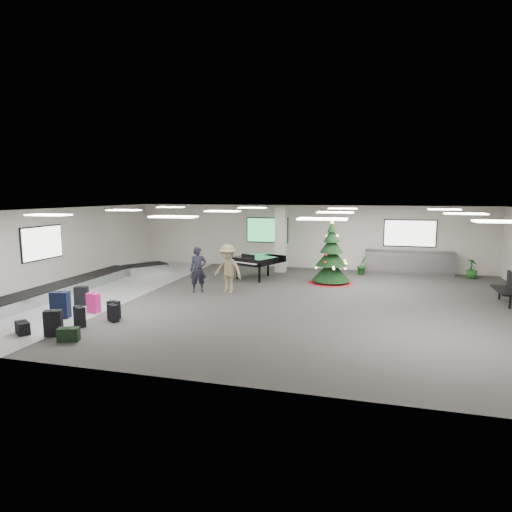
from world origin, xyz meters
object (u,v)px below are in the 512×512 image
(service_counter, at_px, (409,262))
(traveler_b, at_px, (228,269))
(bench, at_px, (509,287))
(potted_plant_right, at_px, (472,268))
(pink_suitcase, at_px, (93,303))
(traveler_a, at_px, (198,270))
(potted_plant_left, at_px, (362,265))
(christmas_tree, at_px, (331,261))
(grand_piano, at_px, (258,260))
(baggage_carousel, at_px, (85,283))

(service_counter, relative_size, traveler_b, 2.17)
(bench, xyz_separation_m, potted_plant_right, (-0.19, 4.66, -0.15))
(service_counter, height_order, pink_suitcase, service_counter)
(traveler_a, xyz_separation_m, potted_plant_left, (6.03, 5.30, -0.42))
(christmas_tree, bearing_deg, bench, -18.29)
(bench, bearing_deg, grand_piano, 168.64)
(christmas_tree, distance_m, traveler_a, 5.68)
(christmas_tree, distance_m, grand_piano, 3.26)
(traveler_b, distance_m, potted_plant_right, 11.14)
(traveler_b, bearing_deg, traveler_a, -157.49)
(service_counter, bearing_deg, traveler_b, -139.25)
(pink_suitcase, xyz_separation_m, potted_plant_right, (12.91, 9.25, 0.13))
(baggage_carousel, distance_m, christmas_tree, 10.14)
(potted_plant_left, distance_m, potted_plant_right, 4.80)
(traveler_a, xyz_separation_m, traveler_b, (1.15, 0.14, 0.06))
(bench, bearing_deg, traveler_a, -173.14)
(traveler_a, distance_m, potted_plant_left, 8.04)
(service_counter, xyz_separation_m, potted_plant_right, (2.63, -0.53, -0.10))
(pink_suitcase, relative_size, traveler_b, 0.35)
(service_counter, distance_m, potted_plant_left, 2.33)
(pink_suitcase, xyz_separation_m, christmas_tree, (6.88, 6.65, 0.61))
(bench, distance_m, potted_plant_left, 6.56)
(grand_piano, xyz_separation_m, traveler_b, (-0.37, -3.05, 0.10))
(service_counter, relative_size, bench, 2.39)
(potted_plant_right, bearing_deg, christmas_tree, -156.65)
(baggage_carousel, height_order, bench, bench)
(baggage_carousel, bearing_deg, pink_suitcase, -49.95)
(pink_suitcase, distance_m, bench, 13.89)
(service_counter, distance_m, traveler_b, 9.28)
(pink_suitcase, relative_size, potted_plant_right, 0.72)
(grand_piano, distance_m, bench, 9.73)
(traveler_a, xyz_separation_m, potted_plant_right, (10.81, 5.67, -0.43))
(service_counter, xyz_separation_m, pink_suitcase, (-10.28, -9.78, -0.23))
(christmas_tree, xyz_separation_m, traveler_b, (-3.63, -2.92, 0.00))
(pink_suitcase, height_order, traveler_a, traveler_a)
(potted_plant_right, bearing_deg, potted_plant_left, -175.56)
(grand_piano, bearing_deg, bench, 10.52)
(traveler_b, bearing_deg, pink_suitcase, -115.61)
(baggage_carousel, relative_size, grand_piano, 3.89)
(pink_suitcase, bearing_deg, potted_plant_right, 44.80)
(service_counter, bearing_deg, grand_piano, -155.72)
(pink_suitcase, height_order, bench, bench)
(baggage_carousel, bearing_deg, potted_plant_right, 21.85)
(pink_suitcase, bearing_deg, bench, 28.51)
(service_counter, height_order, traveler_a, traveler_a)
(baggage_carousel, relative_size, christmas_tree, 3.58)
(pink_suitcase, distance_m, traveler_b, 4.99)
(grand_piano, height_order, potted_plant_right, grand_piano)
(traveler_b, bearing_deg, potted_plant_right, 45.27)
(traveler_a, height_order, potted_plant_left, traveler_a)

